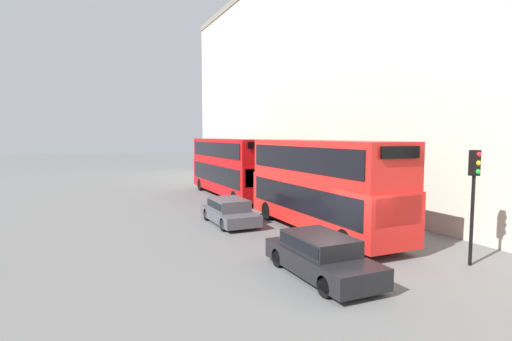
# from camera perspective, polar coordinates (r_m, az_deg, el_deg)

# --- Properties ---
(ground_plane) EXTENTS (200.00, 200.00, 0.00)m
(ground_plane) POSITION_cam_1_polar(r_m,az_deg,el_deg) (15.55, 12.65, -12.37)
(ground_plane) COLOR #5B5B5B
(building_facade) EXTENTS (1.10, 80.00, 18.84)m
(building_facade) POSITION_cam_1_polar(r_m,az_deg,el_deg) (20.52, 29.98, 18.79)
(building_facade) COLOR beige
(building_facade) RESTS_ON ground
(bus_leading) EXTENTS (2.59, 10.16, 4.39)m
(bus_leading) POSITION_cam_1_polar(r_m,az_deg,el_deg) (19.24, 9.31, -1.61)
(bus_leading) COLOR red
(bus_leading) RESTS_ON ground
(bus_second_in_queue) EXTENTS (2.59, 11.28, 4.36)m
(bus_second_in_queue) POSITION_cam_1_polar(r_m,az_deg,el_deg) (30.32, -3.75, 0.83)
(bus_second_in_queue) COLOR #B20C0F
(bus_second_in_queue) RESTS_ON ground
(car_dark_sedan) EXTENTS (1.85, 4.59, 1.38)m
(car_dark_sedan) POSITION_cam_1_polar(r_m,az_deg,el_deg) (13.51, 9.22, -11.76)
(car_dark_sedan) COLOR black
(car_dark_sedan) RESTS_ON ground
(car_hatchback) EXTENTS (1.83, 4.28, 1.32)m
(car_hatchback) POSITION_cam_1_polar(r_m,az_deg,el_deg) (21.02, -3.85, -5.73)
(car_hatchback) COLOR #47474C
(car_hatchback) RESTS_ON ground
(traffic_light) EXTENTS (0.30, 0.36, 4.11)m
(traffic_light) POSITION_cam_1_polar(r_m,az_deg,el_deg) (15.91, 28.71, -1.60)
(traffic_light) COLOR black
(traffic_light) RESTS_ON ground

